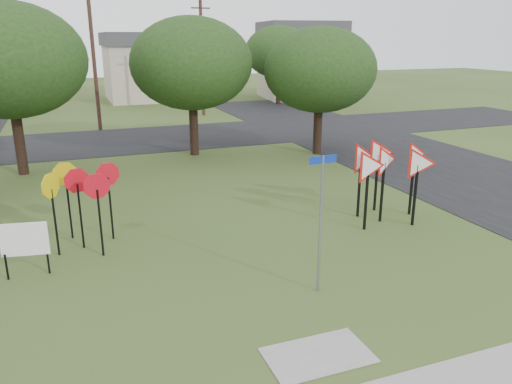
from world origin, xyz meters
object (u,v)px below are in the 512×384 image
Objects in this scene: yield_sign_cluster at (387,163)px; info_board at (24,241)px; stop_sign_cluster at (80,188)px; street_name_sign at (321,217)px.

yield_sign_cluster is 2.32× the size of info_board.
stop_sign_cluster is at bearing 173.05° from yield_sign_cluster.
yield_sign_cluster is (4.30, 3.58, 0.04)m from street_name_sign.
street_name_sign is 2.30× the size of info_board.
info_board is at bearing 153.29° from street_name_sign.
yield_sign_cluster is at bearing -6.95° from stop_sign_cluster.
street_name_sign is 5.59m from yield_sign_cluster.
street_name_sign is 1.40× the size of stop_sign_cluster.
yield_sign_cluster is (9.32, -1.14, 0.15)m from stop_sign_cluster.
info_board is at bearing -178.32° from yield_sign_cluster.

